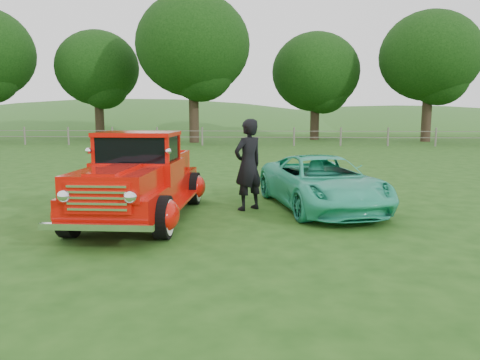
# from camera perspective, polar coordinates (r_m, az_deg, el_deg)

# --- Properties ---
(ground) EXTENTS (140.00, 140.00, 0.00)m
(ground) POSITION_cam_1_polar(r_m,az_deg,el_deg) (8.91, -4.97, -5.84)
(ground) COLOR #1C4512
(ground) RESTS_ON ground
(distant_hills) EXTENTS (116.00, 60.00, 18.00)m
(distant_hills) POSITION_cam_1_polar(r_m,az_deg,el_deg) (68.56, -1.15, 2.65)
(distant_hills) COLOR #2B5F23
(distant_hills) RESTS_ON ground
(fence_line) EXTENTS (48.00, 0.12, 1.20)m
(fence_line) POSITION_cam_1_polar(r_m,az_deg,el_deg) (30.62, 0.97, 5.34)
(fence_line) COLOR #6C655B
(fence_line) RESTS_ON ground
(tree_mid_west) EXTENTS (6.40, 6.40, 8.46)m
(tree_mid_west) POSITION_cam_1_polar(r_m,az_deg,el_deg) (39.03, -16.99, 12.90)
(tree_mid_west) COLOR black
(tree_mid_west) RESTS_ON ground
(tree_near_west) EXTENTS (8.00, 8.00, 10.42)m
(tree_near_west) POSITION_cam_1_polar(r_m,az_deg,el_deg) (34.28, -5.75, 16.00)
(tree_near_west) COLOR black
(tree_near_west) RESTS_ON ground
(tree_near_east) EXTENTS (6.80, 6.80, 8.33)m
(tree_near_east) POSITION_cam_1_polar(r_m,az_deg,el_deg) (37.86, 9.22, 12.84)
(tree_near_east) COLOR black
(tree_near_east) RESTS_ON ground
(tree_mid_east) EXTENTS (7.20, 7.20, 9.44)m
(tree_mid_east) POSITION_cam_1_polar(r_m,az_deg,el_deg) (37.65, 22.15, 13.79)
(tree_mid_east) COLOR black
(tree_mid_east) RESTS_ON ground
(red_pickup) EXTENTS (2.27, 5.00, 1.78)m
(red_pickup) POSITION_cam_1_polar(r_m,az_deg,el_deg) (9.73, -12.10, -0.03)
(red_pickup) COLOR black
(red_pickup) RESTS_ON ground
(teal_sedan) EXTENTS (2.99, 4.64, 1.19)m
(teal_sedan) POSITION_cam_1_polar(r_m,az_deg,el_deg) (10.71, 9.93, -0.30)
(teal_sedan) COLOR #2EBB91
(teal_sedan) RESTS_ON ground
(man) EXTENTS (0.87, 0.86, 2.03)m
(man) POSITION_cam_1_polar(r_m,az_deg,el_deg) (10.36, 1.00, 1.87)
(man) COLOR black
(man) RESTS_ON ground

